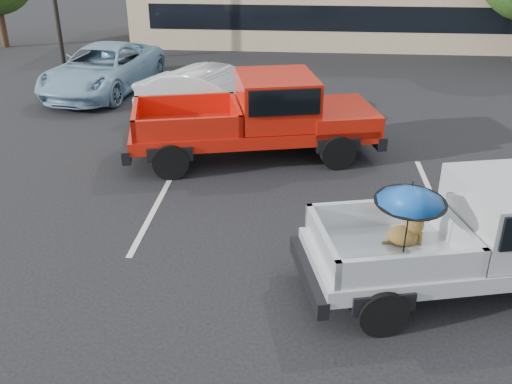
# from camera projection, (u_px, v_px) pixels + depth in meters

# --- Properties ---
(ground) EXTENTS (90.00, 90.00, 0.00)m
(ground) POSITION_uv_depth(u_px,v_px,m) (294.00, 251.00, 10.59)
(ground) COLOR black
(ground) RESTS_ON ground
(stripe_left) EXTENTS (0.12, 5.00, 0.01)m
(stripe_left) POSITION_uv_depth(u_px,v_px,m) (161.00, 197.00, 12.61)
(stripe_left) COLOR silver
(stripe_left) RESTS_ON ground
(stripe_right) EXTENTS (0.12, 5.00, 0.01)m
(stripe_right) POSITION_uv_depth(u_px,v_px,m) (437.00, 207.00, 12.15)
(stripe_right) COLOR silver
(stripe_right) RESTS_ON ground
(silver_pickup) EXTENTS (5.99, 3.22, 2.06)m
(silver_pickup) POSITION_uv_depth(u_px,v_px,m) (495.00, 230.00, 9.18)
(silver_pickup) COLOR black
(silver_pickup) RESTS_ON ground
(red_pickup) EXTENTS (6.71, 3.59, 2.10)m
(red_pickup) POSITION_uv_depth(u_px,v_px,m) (269.00, 113.00, 14.26)
(red_pickup) COLOR black
(red_pickup) RESTS_ON ground
(silver_sedan) EXTENTS (5.28, 3.48, 1.64)m
(silver_sedan) POSITION_uv_depth(u_px,v_px,m) (219.00, 99.00, 16.48)
(silver_sedan) COLOR #B6B9BE
(silver_sedan) RESTS_ON ground
(blue_suv) EXTENTS (3.46, 6.03, 1.58)m
(blue_suv) POSITION_uv_depth(u_px,v_px,m) (103.00, 69.00, 19.80)
(blue_suv) COLOR #84AAC6
(blue_suv) RESTS_ON ground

